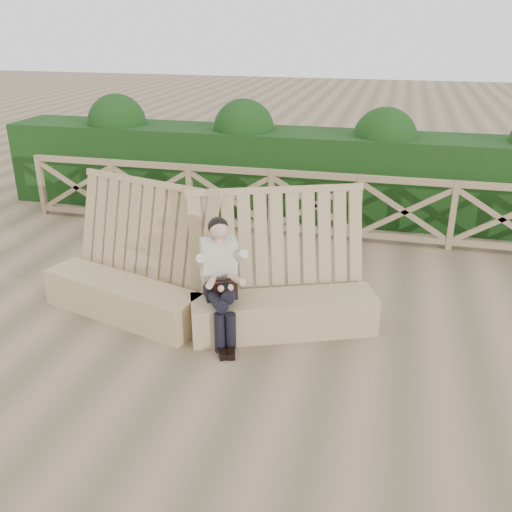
# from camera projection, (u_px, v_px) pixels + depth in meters

# --- Properties ---
(ground) EXTENTS (60.00, 60.00, 0.00)m
(ground) POSITION_uv_depth(u_px,v_px,m) (264.00, 346.00, 6.33)
(ground) COLOR brown
(ground) RESTS_ON ground
(bench) EXTENTS (4.13, 1.48, 1.58)m
(bench) POSITION_uv_depth(u_px,v_px,m) (202.00, 290.00, 6.73)
(bench) COLOR #9C7C59
(bench) RESTS_ON ground
(woman) EXTENTS (0.61, 0.87, 1.39)m
(woman) POSITION_uv_depth(u_px,v_px,m) (221.00, 276.00, 6.27)
(woman) COLOR black
(woman) RESTS_ON ground
(guardrail) EXTENTS (10.10, 0.09, 1.10)m
(guardrail) POSITION_uv_depth(u_px,v_px,m) (314.00, 205.00, 9.25)
(guardrail) COLOR olive
(guardrail) RESTS_ON ground
(hedge) EXTENTS (12.00, 1.20, 1.50)m
(hedge) POSITION_uv_depth(u_px,v_px,m) (325.00, 175.00, 10.24)
(hedge) COLOR black
(hedge) RESTS_ON ground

